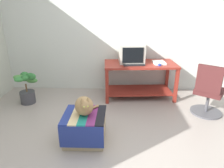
{
  "coord_description": "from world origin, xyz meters",
  "views": [
    {
      "loc": [
        0.04,
        -2.25,
        1.73
      ],
      "look_at": [
        -0.06,
        0.85,
        0.55
      ],
      "focal_mm": 32.57,
      "sensor_mm": 36.0,
      "label": 1
    }
  ],
  "objects_px": {
    "tv_monitor": "(131,53)",
    "cat": "(84,106)",
    "keyboard": "(134,65)",
    "office_chair": "(208,93)",
    "book": "(159,63)",
    "desk": "(140,74)",
    "potted_plant": "(26,88)",
    "stapler": "(159,64)",
    "ottoman_with_blanket": "(85,127)"
  },
  "relations": [
    {
      "from": "stapler",
      "to": "ottoman_with_blanket",
      "type": "bearing_deg",
      "value": -147.56
    },
    {
      "from": "ottoman_with_blanket",
      "to": "stapler",
      "type": "xyz_separation_m",
      "value": [
        1.2,
        1.33,
        0.53
      ]
    },
    {
      "from": "keyboard",
      "to": "book",
      "type": "bearing_deg",
      "value": 7.84
    },
    {
      "from": "potted_plant",
      "to": "stapler",
      "type": "distance_m",
      "value": 2.53
    },
    {
      "from": "cat",
      "to": "stapler",
      "type": "relative_size",
      "value": 3.61
    },
    {
      "from": "keyboard",
      "to": "desk",
      "type": "bearing_deg",
      "value": 42.52
    },
    {
      "from": "desk",
      "to": "cat",
      "type": "relative_size",
      "value": 3.59
    },
    {
      "from": "keyboard",
      "to": "stapler",
      "type": "height_order",
      "value": "stapler"
    },
    {
      "from": "ottoman_with_blanket",
      "to": "cat",
      "type": "xyz_separation_m",
      "value": [
        0.01,
        0.0,
        0.32
      ]
    },
    {
      "from": "desk",
      "to": "potted_plant",
      "type": "xyz_separation_m",
      "value": [
        -2.15,
        -0.37,
        -0.19
      ]
    },
    {
      "from": "office_chair",
      "to": "stapler",
      "type": "xyz_separation_m",
      "value": [
        -0.75,
        0.55,
        0.34
      ]
    },
    {
      "from": "tv_monitor",
      "to": "potted_plant",
      "type": "distance_m",
      "value": 2.11
    },
    {
      "from": "desk",
      "to": "potted_plant",
      "type": "distance_m",
      "value": 2.19
    },
    {
      "from": "desk",
      "to": "potted_plant",
      "type": "height_order",
      "value": "desk"
    },
    {
      "from": "tv_monitor",
      "to": "office_chair",
      "type": "relative_size",
      "value": 0.57
    },
    {
      "from": "tv_monitor",
      "to": "cat",
      "type": "xyz_separation_m",
      "value": [
        -0.69,
        -1.56,
        -0.36
      ]
    },
    {
      "from": "book",
      "to": "cat",
      "type": "relative_size",
      "value": 0.67
    },
    {
      "from": "ottoman_with_blanket",
      "to": "tv_monitor",
      "type": "bearing_deg",
      "value": 65.89
    },
    {
      "from": "desk",
      "to": "stapler",
      "type": "relative_size",
      "value": 12.95
    },
    {
      "from": "ottoman_with_blanket",
      "to": "cat",
      "type": "bearing_deg",
      "value": 13.75
    },
    {
      "from": "ottoman_with_blanket",
      "to": "keyboard",
      "type": "bearing_deg",
      "value": 61.01
    },
    {
      "from": "keyboard",
      "to": "ottoman_with_blanket",
      "type": "relative_size",
      "value": 0.71
    },
    {
      "from": "cat",
      "to": "tv_monitor",
      "type": "bearing_deg",
      "value": 48.57
    },
    {
      "from": "desk",
      "to": "stapler",
      "type": "xyz_separation_m",
      "value": [
        0.33,
        -0.16,
        0.24
      ]
    },
    {
      "from": "keyboard",
      "to": "tv_monitor",
      "type": "bearing_deg",
      "value": 91.93
    },
    {
      "from": "desk",
      "to": "keyboard",
      "type": "distance_m",
      "value": 0.32
    },
    {
      "from": "tv_monitor",
      "to": "office_chair",
      "type": "bearing_deg",
      "value": -35.62
    },
    {
      "from": "book",
      "to": "office_chair",
      "type": "relative_size",
      "value": 0.3
    },
    {
      "from": "book",
      "to": "desk",
      "type": "bearing_deg",
      "value": 169.97
    },
    {
      "from": "book",
      "to": "office_chair",
      "type": "distance_m",
      "value": 1.05
    },
    {
      "from": "cat",
      "to": "stapler",
      "type": "bearing_deg",
      "value": 30.54
    },
    {
      "from": "office_chair",
      "to": "keyboard",
      "type": "bearing_deg",
      "value": 11.6
    },
    {
      "from": "keyboard",
      "to": "stapler",
      "type": "distance_m",
      "value": 0.47
    },
    {
      "from": "ottoman_with_blanket",
      "to": "cat",
      "type": "distance_m",
      "value": 0.32
    },
    {
      "from": "desk",
      "to": "stapler",
      "type": "bearing_deg",
      "value": -28.86
    },
    {
      "from": "tv_monitor",
      "to": "stapler",
      "type": "height_order",
      "value": "tv_monitor"
    },
    {
      "from": "cat",
      "to": "office_chair",
      "type": "distance_m",
      "value": 2.1
    },
    {
      "from": "book",
      "to": "potted_plant",
      "type": "bearing_deg",
      "value": -177.9
    },
    {
      "from": "tv_monitor",
      "to": "book",
      "type": "distance_m",
      "value": 0.56
    },
    {
      "from": "ottoman_with_blanket",
      "to": "potted_plant",
      "type": "xyz_separation_m",
      "value": [
        -1.28,
        1.12,
        0.1
      ]
    },
    {
      "from": "book",
      "to": "potted_plant",
      "type": "height_order",
      "value": "book"
    },
    {
      "from": "desk",
      "to": "book",
      "type": "height_order",
      "value": "book"
    },
    {
      "from": "office_chair",
      "to": "tv_monitor",
      "type": "bearing_deg",
      "value": 3.96
    },
    {
      "from": "office_chair",
      "to": "cat",
      "type": "bearing_deg",
      "value": 57.71
    },
    {
      "from": "keyboard",
      "to": "book",
      "type": "xyz_separation_m",
      "value": [
        0.49,
        0.13,
        0.01
      ]
    },
    {
      "from": "desk",
      "to": "cat",
      "type": "height_order",
      "value": "desk"
    },
    {
      "from": "keyboard",
      "to": "ottoman_with_blanket",
      "type": "xyz_separation_m",
      "value": [
        -0.74,
        -1.33,
        -0.52
      ]
    },
    {
      "from": "book",
      "to": "keyboard",
      "type": "bearing_deg",
      "value": -170.57
    },
    {
      "from": "book",
      "to": "office_chair",
      "type": "bearing_deg",
      "value": -49.07
    },
    {
      "from": "keyboard",
      "to": "cat",
      "type": "relative_size",
      "value": 1.01
    }
  ]
}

